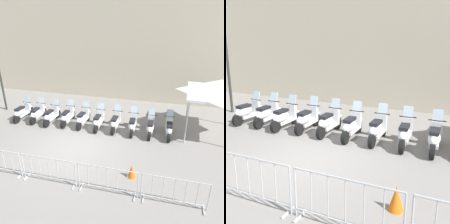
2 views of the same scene
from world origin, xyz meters
The scene contains 17 objects.
ground_plane centered at (0.00, 0.00, 0.00)m, with size 120.00×120.00×0.00m, color gray.
building_facade centered at (-0.48, 7.99, 5.82)m, with size 28.00×2.40×11.64m, color beige.
motorcycle_0 centered at (-4.28, 1.85, 0.45)m, with size 0.56×1.72×1.24m.
motorcycle_1 centered at (-3.36, 1.97, 0.45)m, with size 0.57×1.73×1.24m.
motorcycle_2 centered at (-2.43, 1.94, 0.45)m, with size 0.56×1.72×1.24m.
motorcycle_3 centered at (-1.52, 2.14, 0.45)m, with size 0.56×1.73×1.24m.
motorcycle_4 centered at (-0.60, 2.18, 0.45)m, with size 0.56×1.72×1.24m.
motorcycle_5 centered at (0.33, 2.16, 0.45)m, with size 0.56×1.73×1.24m.
motorcycle_6 centered at (1.25, 2.27, 0.45)m, with size 0.56×1.73×1.24m.
motorcycle_7 centered at (2.18, 2.28, 0.45)m, with size 0.60×1.72×1.24m.
motorcycle_8 centered at (3.10, 2.30, 0.45)m, with size 0.56×1.73×1.24m.
motorcycle_9 centered at (4.02, 2.41, 0.45)m, with size 0.58×1.73×1.24m.
barrier_segment_2 centered at (0.15, -2.41, 0.53)m, with size 2.15×0.56×1.07m.
barrier_segment_3 centered at (2.38, -2.28, 0.53)m, with size 2.15×0.56×1.07m.
barrier_segment_4 centered at (4.61, -2.14, 0.53)m, with size 2.15×0.56×1.07m.
canopy_tent centered at (6.14, 3.37, 2.52)m, with size 2.95×2.95×2.91m.
traffic_cone centered at (3.00, -1.21, 0.28)m, with size 0.32×0.32×0.55m, color orange.
Camera 1 is at (4.52, -8.31, 5.93)m, focal length 37.47 mm.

